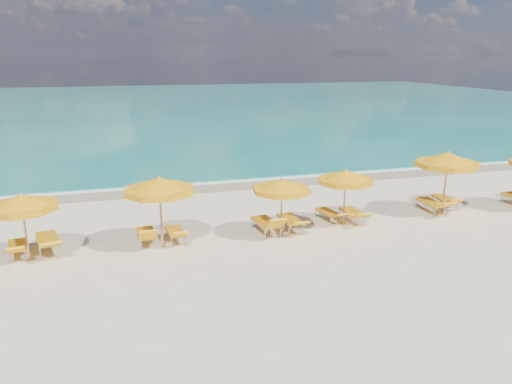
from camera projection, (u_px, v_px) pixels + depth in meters
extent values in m
plane|color=beige|center=(268.00, 235.00, 17.75)|extent=(120.00, 120.00, 0.00)
cube|color=#147164|center=(154.00, 106.00, 62.21)|extent=(120.00, 80.00, 0.30)
cube|color=tan|center=(223.00, 185.00, 24.60)|extent=(120.00, 2.60, 0.01)
cube|color=white|center=(220.00, 181.00, 25.34)|extent=(120.00, 1.20, 0.03)
cube|color=white|center=(99.00, 155.00, 31.91)|extent=(14.00, 0.36, 0.05)
cube|color=white|center=(274.00, 130.00, 42.10)|extent=(18.00, 0.30, 0.05)
cylinder|color=tan|center=(25.00, 228.00, 15.34)|extent=(0.07, 0.07, 2.10)
cone|color=#F3A00C|center=(22.00, 201.00, 15.10)|extent=(2.47, 2.47, 0.42)
cylinder|color=#F3A00C|center=(22.00, 207.00, 15.16)|extent=(2.49, 2.49, 0.17)
sphere|color=tan|center=(21.00, 194.00, 15.05)|extent=(0.09, 0.09, 0.09)
cylinder|color=tan|center=(161.00, 212.00, 16.54)|extent=(0.07, 0.07, 2.31)
cone|color=#F3A00C|center=(159.00, 184.00, 16.28)|extent=(2.90, 2.90, 0.46)
cylinder|color=#F3A00C|center=(160.00, 191.00, 16.34)|extent=(2.92, 2.92, 0.18)
sphere|color=tan|center=(159.00, 177.00, 16.22)|extent=(0.10, 0.10, 0.10)
cylinder|color=tan|center=(281.00, 208.00, 17.53)|extent=(0.06, 0.06, 2.02)
cone|color=#F3A00C|center=(282.00, 185.00, 17.30)|extent=(2.54, 2.54, 0.40)
cylinder|color=#F3A00C|center=(282.00, 190.00, 17.36)|extent=(2.57, 2.57, 0.16)
sphere|color=tan|center=(282.00, 179.00, 17.25)|extent=(0.09, 0.09, 0.09)
cylinder|color=tan|center=(345.00, 198.00, 18.63)|extent=(0.06, 0.06, 2.07)
cone|color=#F3A00C|center=(346.00, 175.00, 18.40)|extent=(2.17, 2.17, 0.41)
cylinder|color=#F3A00C|center=(345.00, 181.00, 18.45)|extent=(2.19, 2.19, 0.17)
sphere|color=tan|center=(346.00, 170.00, 18.34)|extent=(0.09, 0.09, 0.09)
cylinder|color=tan|center=(445.00, 183.00, 19.97)|extent=(0.08, 0.08, 2.45)
cone|color=#F3A00C|center=(448.00, 158.00, 19.69)|extent=(3.21, 3.21, 0.49)
cylinder|color=#F3A00C|center=(447.00, 164.00, 19.76)|extent=(3.24, 3.24, 0.20)
sphere|color=tan|center=(448.00, 152.00, 19.63)|extent=(0.11, 0.11, 0.11)
cube|color=#F3A50E|center=(17.00, 245.00, 15.90)|extent=(0.69, 1.24, 0.07)
cube|color=#F3A50E|center=(16.00, 250.00, 15.14)|extent=(0.59, 0.58, 0.35)
cube|color=#F3A50E|center=(47.00, 239.00, 16.27)|extent=(0.91, 1.53, 0.09)
cube|color=#F3A50E|center=(50.00, 244.00, 15.37)|extent=(0.75, 0.76, 0.37)
cube|color=#F3A50E|center=(146.00, 233.00, 16.91)|extent=(0.59, 1.28, 0.08)
cube|color=#F3A50E|center=(148.00, 235.00, 16.08)|extent=(0.57, 0.48, 0.48)
cube|color=#F3A50E|center=(175.00, 231.00, 17.19)|extent=(0.60, 1.20, 0.07)
cube|color=#F3A50E|center=(179.00, 235.00, 16.41)|extent=(0.55, 0.53, 0.36)
cube|color=#F3A50E|center=(265.00, 222.00, 17.92)|extent=(0.75, 1.45, 0.09)
cube|color=#F3A50E|center=(276.00, 224.00, 17.02)|extent=(0.67, 0.59, 0.51)
cube|color=#F3A50E|center=(290.00, 219.00, 18.30)|extent=(0.62, 1.33, 0.08)
cube|color=#F3A50E|center=(299.00, 224.00, 17.40)|extent=(0.60, 0.61, 0.33)
cube|color=#F3A50E|center=(328.00, 212.00, 19.29)|extent=(0.67, 1.21, 0.07)
cube|color=#F3A50E|center=(340.00, 215.00, 18.54)|extent=(0.58, 0.59, 0.28)
cube|color=#F3A50E|center=(352.00, 212.00, 19.20)|extent=(0.59, 1.26, 0.08)
cube|color=#F3A50E|center=(362.00, 215.00, 18.34)|extent=(0.57, 0.57, 0.34)
cube|color=#F3A50E|center=(431.00, 202.00, 20.34)|extent=(0.63, 1.37, 0.08)
cube|color=#F3A50E|center=(445.00, 205.00, 19.40)|extent=(0.62, 0.61, 0.38)
cube|color=#F3A50E|center=(444.00, 198.00, 20.97)|extent=(0.77, 1.33, 0.08)
cube|color=#F3A50E|center=(455.00, 201.00, 20.09)|extent=(0.65, 0.65, 0.34)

